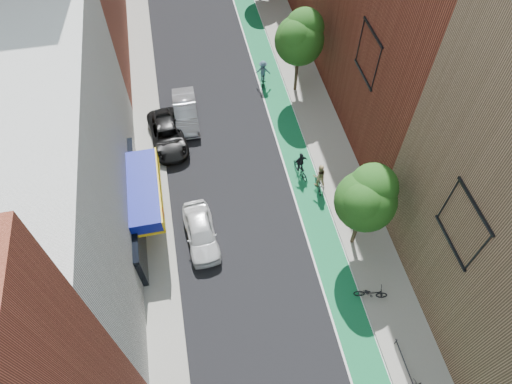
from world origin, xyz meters
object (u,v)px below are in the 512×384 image
parked_car_black (168,135)px  cyclist_lane_near (319,179)px  parked_car_silver (186,112)px  cyclist_lane_mid (301,167)px  cyclist_lane_far (263,74)px  parked_car_white (201,232)px

parked_car_black → cyclist_lane_near: cyclist_lane_near is taller
parked_car_black → parked_car_silver: bearing=48.0°
parked_car_black → cyclist_lane_mid: (8.46, -4.70, 0.02)m
parked_car_silver → cyclist_lane_far: 7.00m
cyclist_lane_far → parked_car_silver: bearing=37.5°
cyclist_lane_near → cyclist_lane_far: cyclist_lane_near is taller
cyclist_lane_near → parked_car_silver: bearing=-43.0°
parked_car_white → parked_car_silver: 10.47m
cyclist_lane_mid → parked_car_black: bearing=-41.5°
cyclist_lane_far → cyclist_lane_mid: bearing=107.1°
parked_car_white → parked_car_silver: size_ratio=0.94×
cyclist_lane_mid → cyclist_lane_far: cyclist_lane_far is taller
cyclist_lane_near → parked_car_white: bearing=19.5°
parked_car_black → cyclist_lane_mid: size_ratio=2.57×
parked_car_silver → cyclist_lane_far: size_ratio=2.25×
cyclist_lane_near → cyclist_lane_far: bearing=-79.7°
cyclist_lane_mid → cyclist_lane_far: bearing=-99.2°
parked_car_black → cyclist_lane_far: bearing=26.0°
parked_car_silver → cyclist_lane_mid: 9.67m
parked_car_white → cyclist_lane_near: size_ratio=2.03×
parked_car_black → cyclist_lane_near: size_ratio=2.33×
parked_car_black → cyclist_lane_near: (9.30, -6.08, 0.27)m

